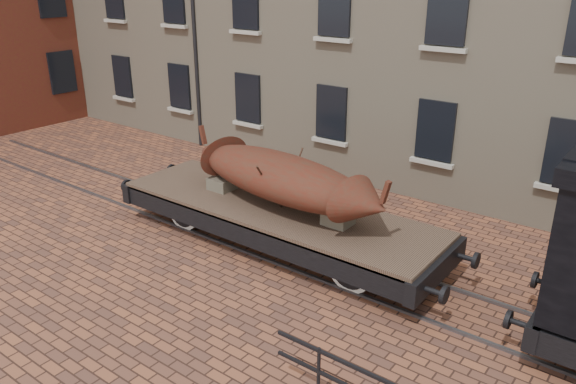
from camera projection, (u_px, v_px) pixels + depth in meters
The scene contains 4 objects.
ground at pixel (304, 256), 13.56m from camera, with size 90.00×90.00×0.00m, color brown.
rail_track at pixel (304, 255), 13.55m from camera, with size 30.00×1.52×0.06m.
flatcar_wagon at pixel (276, 214), 13.70m from camera, with size 9.44×2.56×1.43m.
iron_boat at pixel (281, 177), 13.24m from camera, with size 6.07×2.31×1.48m.
Camera 1 is at (6.94, -9.81, 6.49)m, focal length 35.00 mm.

